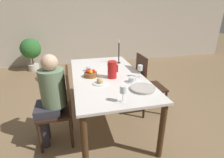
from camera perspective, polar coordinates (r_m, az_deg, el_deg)
name	(u,v)px	position (r m, az deg, el deg)	size (l,w,h in m)	color
ground_plane	(108,119)	(2.90, -1.36, -12.85)	(20.00, 20.00, 0.00)	#7F6647
wall_back	(84,21)	(5.63, -9.06, 18.26)	(10.00, 0.06, 2.60)	beige
dining_table	(107,81)	(2.57, -1.50, -0.60)	(0.99, 1.89, 0.76)	silver
chair_person_side	(61,106)	(2.32, -16.44, -8.42)	(0.42, 0.42, 1.00)	#331E14
chair_opposite	(147,84)	(2.91, 11.30, -1.46)	(0.42, 0.42, 1.00)	#331E14
person_seated	(51,93)	(2.24, -19.38, -4.47)	(0.39, 0.41, 1.19)	#33333D
red_pitcher	(112,70)	(2.40, 0.05, 3.11)	(0.15, 0.13, 0.24)	red
wine_glass_water	(140,68)	(2.45, 9.17, 3.45)	(0.07, 0.07, 0.18)	white
wine_glass_juice	(123,90)	(1.77, 3.64, -3.74)	(0.07, 0.07, 0.18)	white
teacup_near_person	(132,80)	(2.30, 6.54, -0.34)	(0.15, 0.15, 0.07)	silver
teacup_across	(89,69)	(2.71, -7.58, 3.20)	(0.15, 0.15, 0.07)	silver
serving_tray	(143,88)	(2.12, 10.05, -3.05)	(0.30, 0.30, 0.03)	#B7B2A8
bread_plate	(100,82)	(2.25, -3.98, -0.92)	(0.19, 0.19, 0.08)	silver
fruit_bowl	(91,74)	(2.48, -7.01, 1.75)	(0.18, 0.18, 0.11)	brown
candlestick_tall	(119,54)	(3.05, 2.25, 8.18)	(0.06, 0.06, 0.41)	black
potted_plant	(31,50)	(5.37, -24.96, 8.53)	(0.55, 0.55, 0.90)	beige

